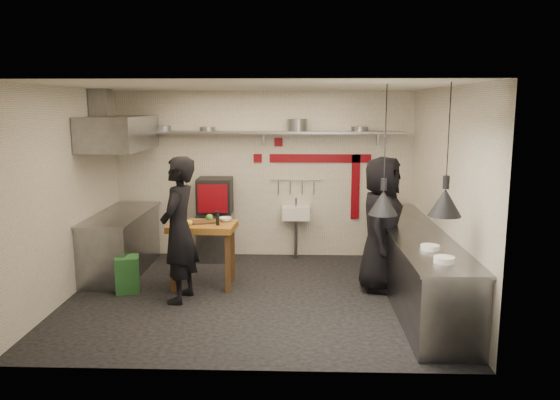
{
  "coord_description": "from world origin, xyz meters",
  "views": [
    {
      "loc": [
        0.58,
        -7.06,
        2.57
      ],
      "look_at": [
        0.33,
        0.3,
        1.28
      ],
      "focal_mm": 35.0,
      "sensor_mm": 36.0,
      "label": 1
    }
  ],
  "objects_px": {
    "prep_table": "(203,255)",
    "chef_left": "(179,230)",
    "oven_stand": "(216,236)",
    "chef_right": "(381,224)",
    "combi_oven": "(215,195)",
    "green_bin": "(127,274)"
  },
  "relations": [
    {
      "from": "oven_stand",
      "to": "prep_table",
      "type": "relative_size",
      "value": 0.87
    },
    {
      "from": "combi_oven",
      "to": "green_bin",
      "type": "distance_m",
      "value": 2.09
    },
    {
      "from": "chef_right",
      "to": "combi_oven",
      "type": "bearing_deg",
      "value": 78.91
    },
    {
      "from": "prep_table",
      "to": "chef_left",
      "type": "height_order",
      "value": "chef_left"
    },
    {
      "from": "chef_right",
      "to": "chef_left",
      "type": "bearing_deg",
      "value": 119.29
    },
    {
      "from": "green_bin",
      "to": "chef_left",
      "type": "xyz_separation_m",
      "value": [
        0.81,
        -0.31,
        0.71
      ]
    },
    {
      "from": "prep_table",
      "to": "chef_left",
      "type": "relative_size",
      "value": 0.48
    },
    {
      "from": "chef_right",
      "to": "oven_stand",
      "type": "bearing_deg",
      "value": 79.14
    },
    {
      "from": "oven_stand",
      "to": "chef_right",
      "type": "distance_m",
      "value": 2.94
    },
    {
      "from": "prep_table",
      "to": "chef_right",
      "type": "relative_size",
      "value": 0.49
    },
    {
      "from": "oven_stand",
      "to": "prep_table",
      "type": "height_order",
      "value": "prep_table"
    },
    {
      "from": "green_bin",
      "to": "chef_left",
      "type": "bearing_deg",
      "value": -21.13
    },
    {
      "from": "combi_oven",
      "to": "chef_left",
      "type": "height_order",
      "value": "chef_left"
    },
    {
      "from": "combi_oven",
      "to": "green_bin",
      "type": "bearing_deg",
      "value": -122.55
    },
    {
      "from": "oven_stand",
      "to": "chef_left",
      "type": "height_order",
      "value": "chef_left"
    },
    {
      "from": "oven_stand",
      "to": "prep_table",
      "type": "bearing_deg",
      "value": -90.14
    },
    {
      "from": "chef_left",
      "to": "chef_right",
      "type": "height_order",
      "value": "chef_left"
    },
    {
      "from": "combi_oven",
      "to": "chef_right",
      "type": "distance_m",
      "value": 2.9
    },
    {
      "from": "oven_stand",
      "to": "green_bin",
      "type": "bearing_deg",
      "value": -122.79
    },
    {
      "from": "oven_stand",
      "to": "combi_oven",
      "type": "relative_size",
      "value": 1.38
    },
    {
      "from": "prep_table",
      "to": "chef_right",
      "type": "distance_m",
      "value": 2.54
    },
    {
      "from": "oven_stand",
      "to": "prep_table",
      "type": "distance_m",
      "value": 1.35
    }
  ]
}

